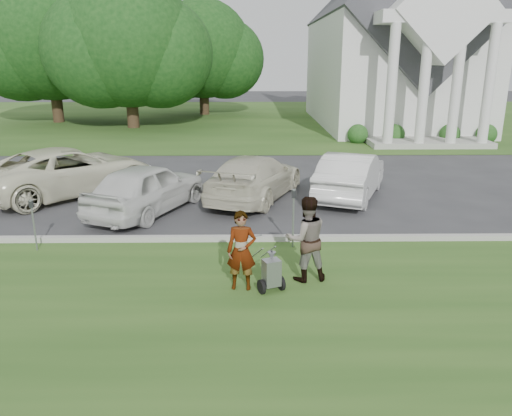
{
  "coord_description": "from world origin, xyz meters",
  "views": [
    {
      "loc": [
        -0.35,
        -11.15,
        4.39
      ],
      "look_at": [
        -0.2,
        0.0,
        1.04
      ],
      "focal_mm": 35.0,
      "sensor_mm": 36.0,
      "label": 1
    }
  ],
  "objects_px": {
    "parking_meter_near": "(293,211)",
    "car_a": "(69,171)",
    "church": "(392,33)",
    "tree_far": "(49,38)",
    "tree_left": "(128,46)",
    "car_c": "(255,177)",
    "person_left": "(242,251)",
    "striping_cart": "(271,273)",
    "person_right": "(306,239)",
    "car_d": "(351,175)",
    "car_b": "(147,188)",
    "tree_back": "(203,54)",
    "parking_meter_far": "(33,219)"
  },
  "relations": [
    {
      "from": "tree_far",
      "to": "car_b",
      "type": "distance_m",
      "value": 24.88
    },
    {
      "from": "church",
      "to": "car_b",
      "type": "relative_size",
      "value": 5.47
    },
    {
      "from": "person_right",
      "to": "tree_left",
      "type": "bearing_deg",
      "value": -80.36
    },
    {
      "from": "tree_left",
      "to": "car_c",
      "type": "distance_m",
      "value": 19.62
    },
    {
      "from": "person_right",
      "to": "parking_meter_near",
      "type": "height_order",
      "value": "person_right"
    },
    {
      "from": "tree_far",
      "to": "car_c",
      "type": "distance_m",
      "value": 25.18
    },
    {
      "from": "parking_meter_far",
      "to": "parking_meter_near",
      "type": "bearing_deg",
      "value": 1.31
    },
    {
      "from": "church",
      "to": "car_c",
      "type": "xyz_separation_m",
      "value": [
        -9.19,
        -18.57,
        -5.23
      ]
    },
    {
      "from": "tree_left",
      "to": "parking_meter_near",
      "type": "xyz_separation_m",
      "value": [
        8.7,
        -21.86,
        -4.19
      ]
    },
    {
      "from": "tree_left",
      "to": "person_right",
      "type": "distance_m",
      "value": 25.63
    },
    {
      "from": "car_a",
      "to": "tree_left",
      "type": "bearing_deg",
      "value": -40.67
    },
    {
      "from": "car_d",
      "to": "person_left",
      "type": "bearing_deg",
      "value": 84.9
    },
    {
      "from": "car_a",
      "to": "car_b",
      "type": "relative_size",
      "value": 1.29
    },
    {
      "from": "car_a",
      "to": "car_c",
      "type": "bearing_deg",
      "value": -142.33
    },
    {
      "from": "tree_back",
      "to": "striping_cart",
      "type": "relative_size",
      "value": 9.18
    },
    {
      "from": "person_left",
      "to": "striping_cart",
      "type": "bearing_deg",
      "value": -8.95
    },
    {
      "from": "car_a",
      "to": "car_d",
      "type": "height_order",
      "value": "car_a"
    },
    {
      "from": "tree_far",
      "to": "person_right",
      "type": "distance_m",
      "value": 30.91
    },
    {
      "from": "tree_left",
      "to": "tree_back",
      "type": "distance_m",
      "value": 8.95
    },
    {
      "from": "church",
      "to": "tree_far",
      "type": "relative_size",
      "value": 2.07
    },
    {
      "from": "person_right",
      "to": "parking_meter_near",
      "type": "relative_size",
      "value": 1.22
    },
    {
      "from": "tree_back",
      "to": "parking_meter_near",
      "type": "xyz_separation_m",
      "value": [
        4.7,
        -29.86,
        -3.81
      ]
    },
    {
      "from": "car_a",
      "to": "car_d",
      "type": "distance_m",
      "value": 9.33
    },
    {
      "from": "tree_far",
      "to": "person_left",
      "type": "height_order",
      "value": "tree_far"
    },
    {
      "from": "person_right",
      "to": "car_b",
      "type": "xyz_separation_m",
      "value": [
        -4.15,
        4.77,
        -0.14
      ]
    },
    {
      "from": "person_left",
      "to": "car_a",
      "type": "xyz_separation_m",
      "value": [
        -5.85,
        7.31,
        -0.0
      ]
    },
    {
      "from": "tree_far",
      "to": "car_b",
      "type": "xyz_separation_m",
      "value": [
        10.65,
        -21.93,
        -4.94
      ]
    },
    {
      "from": "parking_meter_far",
      "to": "tree_left",
      "type": "bearing_deg",
      "value": 96.73
    },
    {
      "from": "tree_left",
      "to": "car_d",
      "type": "relative_size",
      "value": 2.37
    },
    {
      "from": "parking_meter_near",
      "to": "car_a",
      "type": "distance_m",
      "value": 8.68
    },
    {
      "from": "tree_far",
      "to": "parking_meter_near",
      "type": "xyz_separation_m",
      "value": [
        14.7,
        -24.86,
        -4.78
      ]
    },
    {
      "from": "car_a",
      "to": "person_left",
      "type": "bearing_deg",
      "value": 172.4
    },
    {
      "from": "tree_back",
      "to": "car_b",
      "type": "relative_size",
      "value": 2.18
    },
    {
      "from": "parking_meter_near",
      "to": "parking_meter_far",
      "type": "relative_size",
      "value": 1.16
    },
    {
      "from": "car_c",
      "to": "person_right",
      "type": "bearing_deg",
      "value": 120.3
    },
    {
      "from": "tree_far",
      "to": "car_a",
      "type": "height_order",
      "value": "tree_far"
    },
    {
      "from": "car_d",
      "to": "parking_meter_near",
      "type": "bearing_deg",
      "value": 85.48
    },
    {
      "from": "tree_back",
      "to": "car_a",
      "type": "height_order",
      "value": "tree_back"
    },
    {
      "from": "parking_meter_near",
      "to": "car_d",
      "type": "relative_size",
      "value": 0.32
    },
    {
      "from": "tree_back",
      "to": "car_a",
      "type": "xyz_separation_m",
      "value": [
        -2.35,
        -24.79,
        -3.94
      ]
    },
    {
      "from": "tree_left",
      "to": "car_c",
      "type": "relative_size",
      "value": 2.17
    },
    {
      "from": "tree_back",
      "to": "car_a",
      "type": "bearing_deg",
      "value": -95.42
    },
    {
      "from": "person_right",
      "to": "car_a",
      "type": "distance_m",
      "value": 9.94
    },
    {
      "from": "car_b",
      "to": "tree_far",
      "type": "bearing_deg",
      "value": -40.66
    },
    {
      "from": "car_c",
      "to": "tree_left",
      "type": "bearing_deg",
      "value": -44.4
    },
    {
      "from": "tree_left",
      "to": "car_a",
      "type": "relative_size",
      "value": 1.87
    },
    {
      "from": "church",
      "to": "person_left",
      "type": "relative_size",
      "value": 15.2
    },
    {
      "from": "church",
      "to": "car_d",
      "type": "bearing_deg",
      "value": -108.18
    },
    {
      "from": "person_right",
      "to": "parking_meter_near",
      "type": "distance_m",
      "value": 1.84
    },
    {
      "from": "tree_back",
      "to": "parking_meter_far",
      "type": "height_order",
      "value": "tree_back"
    }
  ]
}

